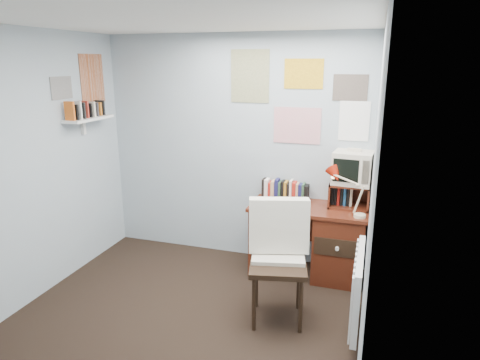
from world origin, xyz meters
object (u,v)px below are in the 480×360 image
object	(u,v)px
desk_chair	(278,266)
crt_tv	(353,166)
desk_lamp	(361,197)
tv_riser	(349,195)
radiator	(358,288)
wall_shelf	(89,119)
desk	(334,241)

from	to	relation	value
desk_chair	crt_tv	size ratio (longest dim) A/B	2.71
desk_lamp	tv_riser	size ratio (longest dim) A/B	1.02
tv_riser	radiator	distance (m)	1.15
wall_shelf	radiator	bearing A→B (deg)	-10.89
crt_tv	radiator	world-z (taller)	crt_tv
desk	crt_tv	xyz separation A→B (m)	(0.14, 0.13, 0.78)
desk	crt_tv	bearing A→B (deg)	43.46
desk_lamp	radiator	xyz separation A→B (m)	(0.05, -0.75, -0.54)
tv_riser	crt_tv	distance (m)	0.31
desk	tv_riser	world-z (taller)	tv_riser
wall_shelf	desk_lamp	bearing A→B (deg)	4.14
radiator	desk_lamp	bearing A→B (deg)	93.55
desk	desk_lamp	distance (m)	0.63
desk_lamp	crt_tv	distance (m)	0.39
desk_lamp	tv_riser	distance (m)	0.32
desk_chair	wall_shelf	distance (m)	2.51
desk_lamp	wall_shelf	bearing A→B (deg)	172.01
desk_chair	crt_tv	bearing A→B (deg)	51.12
desk	wall_shelf	xyz separation A→B (m)	(-2.57, -0.38, 1.21)
radiator	wall_shelf	xyz separation A→B (m)	(-2.86, 0.55, 1.20)
crt_tv	radiator	bearing A→B (deg)	-76.05
desk	desk_chair	world-z (taller)	desk_chair
desk_chair	radiator	world-z (taller)	desk_chair
desk_chair	desk_lamp	size ratio (longest dim) A/B	2.51
desk_chair	crt_tv	world-z (taller)	crt_tv
desk_lamp	radiator	size ratio (longest dim) A/B	0.51
desk_lamp	crt_tv	xyz separation A→B (m)	(-0.10, 0.31, 0.22)
tv_riser	wall_shelf	xyz separation A→B (m)	(-2.69, -0.49, 0.74)
tv_riser	desk_lamp	bearing A→B (deg)	-66.71
desk_lamp	desk_chair	bearing A→B (deg)	-142.01
desk_chair	radiator	size ratio (longest dim) A/B	1.28
desk	radiator	distance (m)	0.97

